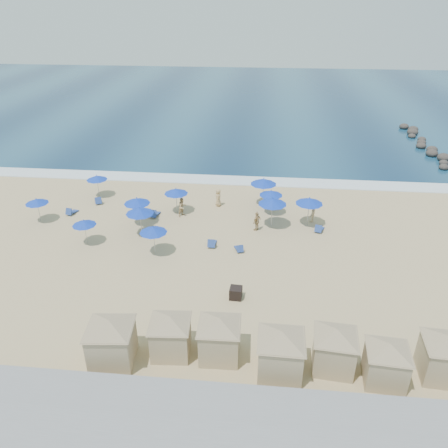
{
  "coord_description": "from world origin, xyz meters",
  "views": [
    {
      "loc": [
        4.18,
        -26.27,
        16.96
      ],
      "look_at": [
        1.25,
        3.0,
        1.51
      ],
      "focal_mm": 35.0,
      "sensor_mm": 36.0,
      "label": 1
    }
  ],
  "objects": [
    {
      "name": "umbrella_10",
      "position": [
        7.87,
        6.38,
        2.21
      ],
      "size": [
        2.23,
        2.23,
        2.54
      ],
      "color": "#A5A8AD",
      "rests_on": "ground"
    },
    {
      "name": "umbrella_7",
      "position": [
        4.09,
        9.93,
        2.31
      ],
      "size": [
        2.34,
        2.34,
        2.67
      ],
      "color": "#A5A8AD",
      "rests_on": "ground"
    },
    {
      "name": "cabana_6",
      "position": [
        13.37,
        -9.33,
        1.6
      ],
      "size": [
        4.44,
        4.44,
        2.79
      ],
      "color": "tan",
      "rests_on": "ground"
    },
    {
      "name": "cabana_0",
      "position": [
        -3.23,
        -10.0,
        1.7
      ],
      "size": [
        4.7,
        4.7,
        2.96
      ],
      "color": "tan",
      "rests_on": "ground"
    },
    {
      "name": "rock_jetty",
      "position": [
        24.01,
        24.9,
        0.36
      ],
      "size": [
        2.56,
        26.66,
        0.96
      ],
      "color": "#2A2523",
      "rests_on": "ground"
    },
    {
      "name": "cabana_5",
      "position": [
        10.46,
        -9.96,
        1.49
      ],
      "size": [
        4.15,
        4.15,
        2.61
      ],
      "color": "tan",
      "rests_on": "ground"
    },
    {
      "name": "beach_chair_1",
      "position": [
        -10.94,
        8.83,
        0.25
      ],
      "size": [
        1.06,
        1.42,
        0.71
      ],
      "color": "#26428E",
      "rests_on": "ground"
    },
    {
      "name": "cabana_2",
      "position": [
        2.22,
        -9.1,
        1.58
      ],
      "size": [
        4.41,
        4.41,
        2.77
      ],
      "color": "tan",
      "rests_on": "ground"
    },
    {
      "name": "ground",
      "position": [
        0.0,
        0.0,
        0.0
      ],
      "size": [
        160.0,
        160.0,
        0.0
      ],
      "primitive_type": "plane",
      "color": "tan",
      "rests_on": "ground"
    },
    {
      "name": "umbrella_9",
      "position": [
        4.78,
        8.21,
        1.98
      ],
      "size": [
        2.01,
        2.01,
        2.28
      ],
      "color": "#A5A8AD",
      "rests_on": "ground"
    },
    {
      "name": "cabana_4",
      "position": [
        8.06,
        -9.31,
        1.57
      ],
      "size": [
        4.35,
        4.35,
        2.74
      ],
      "color": "tan",
      "rests_on": "ground"
    },
    {
      "name": "umbrella_5",
      "position": [
        -5.35,
        3.3,
        2.17
      ],
      "size": [
        2.2,
        2.2,
        2.5
      ],
      "color": "#A5A8AD",
      "rests_on": "ground"
    },
    {
      "name": "beachgoer_0",
      "position": [
        -2.75,
        7.08,
        0.83
      ],
      "size": [
        0.99,
        1.02,
        1.66
      ],
      "primitive_type": "imported",
      "rotation": [
        0.0,
        0.0,
        0.9
      ],
      "color": "tan",
      "rests_on": "ground"
    },
    {
      "name": "umbrella_3",
      "position": [
        -6.1,
        5.18,
        2.12
      ],
      "size": [
        2.15,
        2.15,
        2.44
      ],
      "color": "#A5A8AD",
      "rests_on": "ground"
    },
    {
      "name": "seawall",
      "position": [
        0.0,
        -13.5,
        0.65
      ],
      "size": [
        160.0,
        6.1,
        1.22
      ],
      "color": "gray",
      "rests_on": "ground"
    },
    {
      "name": "umbrella_6",
      "position": [
        -3.64,
        0.69,
        1.99
      ],
      "size": [
        2.01,
        2.01,
        2.29
      ],
      "color": "#A5A8AD",
      "rests_on": "ground"
    },
    {
      "name": "beach_chair_3",
      "position": [
        0.41,
        2.2,
        0.25
      ],
      "size": [
        0.58,
        1.29,
        0.71
      ],
      "color": "#26428E",
      "rests_on": "ground"
    },
    {
      "name": "cabana_3",
      "position": [
        5.36,
        -9.95,
        1.68
      ],
      "size": [
        4.68,
        4.68,
        2.94
      ],
      "color": "tan",
      "rests_on": "ground"
    },
    {
      "name": "beachgoer_2",
      "position": [
        8.28,
        7.05,
        0.86
      ],
      "size": [
        0.97,
        1.26,
        1.71
      ],
      "primitive_type": "imported",
      "rotation": [
        0.0,
        0.0,
        4.37
      ],
      "color": "tan",
      "rests_on": "ground"
    },
    {
      "name": "umbrella_4",
      "position": [
        -3.36,
        7.65,
        2.03
      ],
      "size": [
        2.06,
        2.06,
        2.34
      ],
      "color": "#A5A8AD",
      "rests_on": "ground"
    },
    {
      "name": "beach_chair_5",
      "position": [
        8.76,
        5.37,
        0.24
      ],
      "size": [
        0.95,
        1.37,
        0.69
      ],
      "color": "#26428E",
      "rests_on": "ground"
    },
    {
      "name": "surf_line",
      "position": [
        0.0,
        15.5,
        0.04
      ],
      "size": [
        160.0,
        2.5,
        0.08
      ],
      "primitive_type": "cube",
      "color": "white",
      "rests_on": "ground"
    },
    {
      "name": "cabana_1",
      "position": [
        -0.36,
        -9.11,
        1.54
      ],
      "size": [
        4.27,
        4.27,
        2.68
      ],
      "color": "tan",
      "rests_on": "ground"
    },
    {
      "name": "umbrella_8",
      "position": [
        4.89,
        5.83,
        2.28
      ],
      "size": [
        2.31,
        2.31,
        2.63
      ],
      "color": "#A5A8AD",
      "rests_on": "ground"
    },
    {
      "name": "umbrella_0",
      "position": [
        -14.53,
        4.85,
        1.86
      ],
      "size": [
        1.88,
        1.88,
        2.14
      ],
      "color": "#A5A8AD",
      "rests_on": "ground"
    },
    {
      "name": "trash_bin",
      "position": [
        2.7,
        -4.06,
        0.38
      ],
      "size": [
        0.8,
        0.8,
        0.76
      ],
      "primitive_type": "cube",
      "rotation": [
        0.0,
        0.0,
        -0.06
      ],
      "color": "black",
      "rests_on": "ground"
    },
    {
      "name": "ocean",
      "position": [
        0.0,
        55.0,
        0.03
      ],
      "size": [
        160.0,
        80.0,
        0.06
      ],
      "primitive_type": "cube",
      "color": "#0D2B4A",
      "rests_on": "ground"
    },
    {
      "name": "beachgoer_1",
      "position": [
        3.71,
        5.08,
        0.81
      ],
      "size": [
        0.86,
        1.0,
        1.61
      ],
      "primitive_type": "imported",
      "rotation": [
        0.0,
        0.0,
        4.11
      ],
      "color": "tan",
      "rests_on": "ground"
    },
    {
      "name": "beach_chair_2",
      "position": [
        -5.16,
        6.68,
        0.26
      ],
      "size": [
        0.75,
        1.44,
        0.76
      ],
      "color": "#26428E",
      "rests_on": "ground"
    },
    {
      "name": "beach_chair_0",
      "position": [
        -12.5,
        6.41,
        0.24
      ],
      "size": [
        0.79,
        1.33,
        0.68
      ],
      "color": "#26428E",
      "rests_on": "ground"
    },
    {
      "name": "umbrella_1",
      "position": [
        -9.21,
        1.63,
        1.78
      ],
      "size": [
        1.81,
        1.81,
        2.06
      ],
      "color": "#A5A8AD",
      "rests_on": "ground"
    },
    {
      "name": "beachgoer_3",
      "position": [
        0.1,
        9.39,
        0.81
      ],
      "size": [
        0.56,
        0.82,
        1.62
      ],
      "primitive_type": "imported",
      "rotation": [
        0.0,
        0.0,
        4.66
      ],
      "color": "tan",
      "rests_on": "ground"
    },
    {
      "name": "umbrella_2",
      "position": [
        -11.41,
        10.34,
        1.89
      ],
      "size": [
        1.92,
        1.92,
        2.18
      ],
      "color": "#A5A8AD",
      "rests_on": "ground"
    },
    {
      "name": "beach_chair_4",
      "position": [
        2.52,
        1.68,
        0.22
      ],
      "size": [
        0.82,
        1.23,
        0.62
      ],
      "color": "#26428E",
      "rests_on": "ground"
    }
  ]
}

